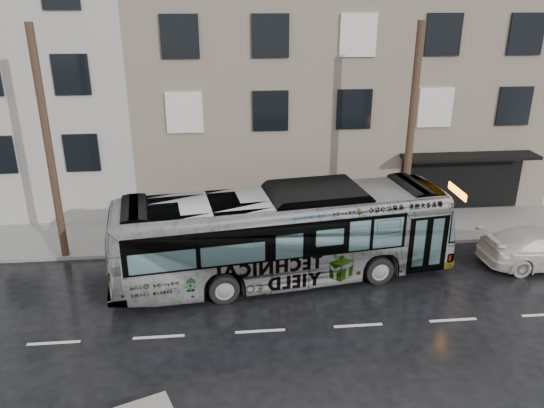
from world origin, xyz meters
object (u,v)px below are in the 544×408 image
Objects in this scene: utility_pole_front at (410,139)px; utility_pole_rear at (49,148)px; sign_post at (428,214)px; bus at (283,235)px.

utility_pole_rear is (-14.00, 0.00, 0.00)m from utility_pole_front.
sign_post is (15.10, 0.00, -3.30)m from utility_pole_rear.
bus is (-6.47, -2.38, 0.41)m from sign_post.
utility_pole_front is at bearing 0.00° from utility_pole_rear.
utility_pole_rear is 9.40m from bus.
utility_pole_rear is 3.75× the size of sign_post.
bus is at bearing -15.40° from utility_pole_rear.
utility_pole_rear is at bearing 180.00° from utility_pole_front.
utility_pole_rear is 15.46m from sign_post.
utility_pole_front reaches higher than bus.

